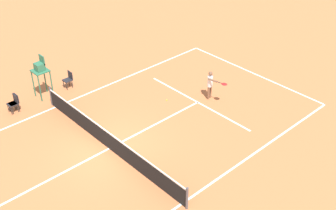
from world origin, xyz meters
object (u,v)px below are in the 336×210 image
player_serving (211,83)px  courtside_chair_far (15,102)px  tennis_ball (167,100)px  umpire_chair (40,70)px  courtside_chair_near (13,103)px  courtside_chair_mid (68,79)px

player_serving → courtside_chair_far: 10.18m
tennis_ball → courtside_chair_far: 7.85m
courtside_chair_far → player_serving: bearing=-125.9°
umpire_chair → courtside_chair_near: bearing=98.9°
umpire_chair → courtside_chair_near: (-0.30, 1.88, -1.07)m
courtside_chair_near → courtside_chair_far: (-0.00, -0.07, 0.00)m
tennis_ball → courtside_chair_mid: (4.77, 3.06, 0.50)m
tennis_ball → umpire_chair: size_ratio=0.03×
player_serving → courtside_chair_near: (5.97, 8.30, -0.42)m
player_serving → tennis_ball: 2.51m
player_serving → umpire_chair: 8.99m
tennis_ball → courtside_chair_near: bearing=54.8°
tennis_ball → courtside_chair_mid: 5.69m
umpire_chair → courtside_chair_mid: 1.85m
tennis_ball → courtside_chair_mid: bearing=32.7°
umpire_chair → player_serving: bearing=-134.3°
courtside_chair_near → tennis_ball: bearing=-125.2°
tennis_ball → courtside_chair_near: 7.91m
player_serving → courtside_chair_far: bearing=-47.7°
umpire_chair → courtside_chair_mid: (-0.07, -1.51, -1.07)m
courtside_chair_mid → courtside_chair_far: (-0.23, 3.32, 0.00)m
tennis_ball → courtside_chair_mid: courtside_chair_mid is taller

